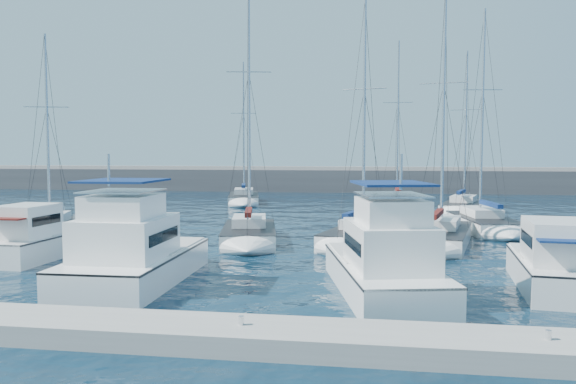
# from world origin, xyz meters

# --- Properties ---
(ground) EXTENTS (220.00, 220.00, 0.00)m
(ground) POSITION_xyz_m (0.00, 0.00, 0.00)
(ground) COLOR black
(ground) RESTS_ON ground
(breakwater) EXTENTS (160.00, 6.00, 4.45)m
(breakwater) POSITION_xyz_m (0.00, 52.00, 1.05)
(breakwater) COLOR #424244
(breakwater) RESTS_ON ground
(dock) EXTENTS (40.00, 2.20, 0.60)m
(dock) POSITION_xyz_m (0.00, -11.00, 0.30)
(dock) COLOR gray
(dock) RESTS_ON ground
(dock_cleat_centre) EXTENTS (0.16, 0.16, 0.25)m
(dock_cleat_centre) POSITION_xyz_m (0.00, -11.00, 0.72)
(dock_cleat_centre) COLOR silver
(dock_cleat_centre) RESTS_ON dock
(dock_cleat_near_stbd) EXTENTS (0.16, 0.16, 0.25)m
(dock_cleat_near_stbd) POSITION_xyz_m (8.00, -11.00, 0.72)
(dock_cleat_near_stbd) COLOR silver
(dock_cleat_near_stbd) RESTS_ON dock
(motor_yacht_port_outer) EXTENTS (2.89, 6.07, 3.20)m
(motor_yacht_port_outer) POSITION_xyz_m (-13.24, -0.24, 0.94)
(motor_yacht_port_outer) COLOR silver
(motor_yacht_port_outer) RESTS_ON ground
(motor_yacht_port_inner) EXTENTS (3.93, 8.49, 4.69)m
(motor_yacht_port_inner) POSITION_xyz_m (-6.14, -4.38, 1.13)
(motor_yacht_port_inner) COLOR white
(motor_yacht_port_inner) RESTS_ON ground
(motor_yacht_stbd_inner) EXTENTS (5.06, 9.15, 4.69)m
(motor_yacht_stbd_inner) POSITION_xyz_m (4.02, -4.73, 1.13)
(motor_yacht_stbd_inner) COLOR white
(motor_yacht_stbd_inner) RESTS_ON ground
(motor_yacht_stbd_outer) EXTENTS (3.19, 7.05, 3.20)m
(motor_yacht_stbd_outer) POSITION_xyz_m (10.46, -2.98, 0.94)
(motor_yacht_stbd_outer) COLOR silver
(motor_yacht_stbd_outer) RESTS_ON ground
(sailboat_mid_a) EXTENTS (5.59, 8.96, 13.06)m
(sailboat_mid_a) POSITION_xyz_m (-16.48, 6.04, 0.50)
(sailboat_mid_a) COLOR white
(sailboat_mid_a) RESTS_ON ground
(sailboat_mid_b) EXTENTS (4.47, 7.96, 16.33)m
(sailboat_mid_b) POSITION_xyz_m (-3.77, 6.65, 0.55)
(sailboat_mid_b) COLOR white
(sailboat_mid_b) RESTS_ON ground
(sailboat_mid_c) EXTENTS (4.70, 7.63, 14.46)m
(sailboat_mid_c) POSITION_xyz_m (2.78, 6.71, 0.53)
(sailboat_mid_c) COLOR white
(sailboat_mid_c) RESTS_ON ground
(sailboat_mid_d) EXTENTS (4.89, 8.92, 15.07)m
(sailboat_mid_d) POSITION_xyz_m (7.36, 7.51, 0.52)
(sailboat_mid_d) COLOR silver
(sailboat_mid_d) RESTS_ON ground
(sailboat_mid_e) EXTENTS (4.10, 8.66, 15.53)m
(sailboat_mid_e) POSITION_xyz_m (11.01, 14.08, 0.53)
(sailboat_mid_e) COLOR white
(sailboat_mid_e) RESTS_ON ground
(sailboat_back_a) EXTENTS (4.95, 9.45, 15.32)m
(sailboat_back_a) POSITION_xyz_m (-10.15, 32.23, 0.52)
(sailboat_back_a) COLOR white
(sailboat_back_a) RESTS_ON ground
(sailboat_back_b) EXTENTS (3.24, 8.88, 16.22)m
(sailboat_back_b) POSITION_xyz_m (5.70, 27.86, 0.53)
(sailboat_back_b) COLOR silver
(sailboat_back_b) RESTS_ON ground
(sailboat_back_c) EXTENTS (4.98, 7.81, 14.69)m
(sailboat_back_c) POSITION_xyz_m (11.37, 25.67, 0.53)
(sailboat_back_c) COLOR white
(sailboat_back_c) RESTS_ON ground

